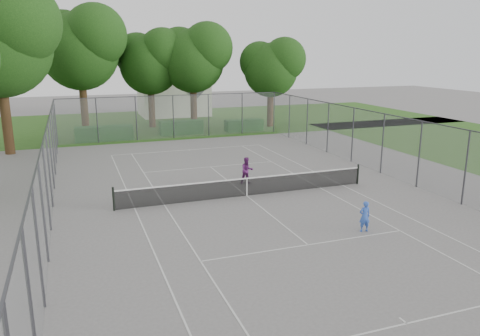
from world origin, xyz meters
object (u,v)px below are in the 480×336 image
object	(u,v)px
girl_player	(365,216)
woman_player	(247,171)
tennis_net	(247,186)
house	(173,82)

from	to	relation	value
girl_player	woman_player	size ratio (longest dim) A/B	0.87
tennis_net	house	world-z (taller)	house
house	woman_player	world-z (taller)	house
house	woman_player	bearing A→B (deg)	-94.45
tennis_net	woman_player	distance (m)	2.27
girl_player	woman_player	xyz separation A→B (m)	(-1.92, 8.06, 0.10)
tennis_net	house	size ratio (longest dim) A/B	1.42
girl_player	woman_player	world-z (taller)	woman_player
tennis_net	girl_player	size ratio (longest dim) A/B	10.20
tennis_net	girl_player	world-z (taller)	girl_player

